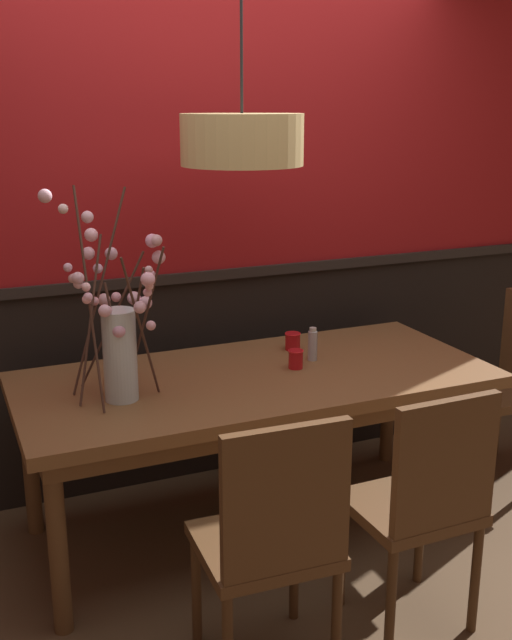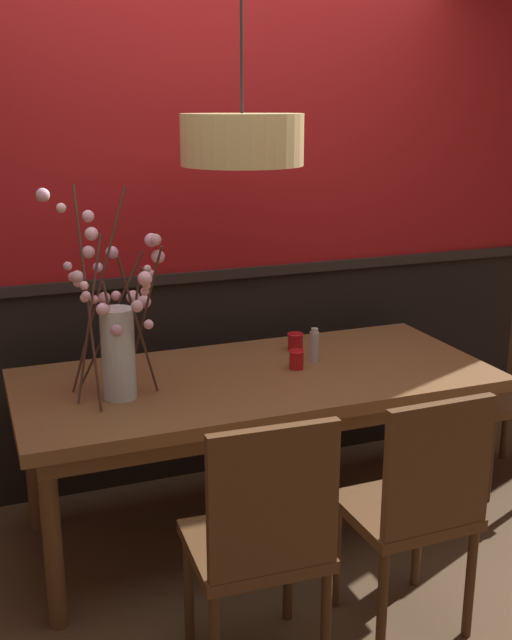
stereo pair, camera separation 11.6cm
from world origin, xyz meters
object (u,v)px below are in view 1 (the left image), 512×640
(chair_near_side_right, at_px, (423,499))
(candle_holder_nearer_edge, at_px, (293,341))
(chair_head_east_end, at_px, (509,378))
(pendant_lamp, at_px, (242,140))
(chair_near_side_left, at_px, (273,536))
(condiment_bottle, at_px, (313,345))
(dining_table, at_px, (256,392))
(candle_holder_nearer_center, at_px, (296,359))
(chair_far_side_left, at_px, (131,373))
(chair_far_side_right, at_px, (245,357))
(vase_with_blossoms, at_px, (118,334))

(chair_near_side_right, height_order, candle_holder_nearer_edge, chair_near_side_right)
(candle_holder_nearer_edge, bearing_deg, chair_near_side_right, -91.34)
(chair_head_east_end, distance_m, pendant_lamp, 1.91)
(candle_holder_nearer_edge, bearing_deg, chair_near_side_left, -118.63)
(chair_near_side_left, bearing_deg, chair_near_side_right, 0.95)
(pendant_lamp, bearing_deg, chair_near_side_left, -106.58)
(condiment_bottle, bearing_deg, dining_table, -167.02)
(candle_holder_nearer_center, relative_size, condiment_bottle, 0.55)
(chair_far_side_left, height_order, condiment_bottle, condiment_bottle)
(chair_near_side_right, xyz_separation_m, candle_holder_nearer_center, (-0.08, 0.87, 0.26))
(chair_far_side_left, xyz_separation_m, pendant_lamp, (0.29, -0.87, 1.23))
(pendant_lamp, bearing_deg, chair_near_side_right, -70.38)
(chair_near_side_right, xyz_separation_m, chair_near_side_left, (-0.59, -0.01, 0.00))
(chair_far_side_right, height_order, condiment_bottle, chair_far_side_right)
(chair_near_side_left, height_order, candle_holder_nearer_center, chair_near_side_left)
(chair_far_side_left, height_order, candle_holder_nearer_edge, chair_far_side_left)
(candle_holder_nearer_edge, bearing_deg, dining_table, -140.34)
(dining_table, distance_m, vase_with_blossoms, 0.69)
(dining_table, bearing_deg, chair_far_side_left, 110.63)
(chair_far_side_left, relative_size, candle_holder_nearer_edge, 10.72)
(chair_far_side_left, bearing_deg, pendant_lamp, -71.84)
(candle_holder_nearer_center, height_order, pendant_lamp, pendant_lamp)
(dining_table, height_order, pendant_lamp, pendant_lamp)
(pendant_lamp, bearing_deg, candle_holder_nearer_edge, 32.59)
(condiment_bottle, bearing_deg, chair_far_side_left, 128.24)
(dining_table, height_order, chair_far_side_left, chair_far_side_left)
(chair_near_side_right, bearing_deg, vase_with_blossoms, 135.95)
(chair_far_side_right, distance_m, vase_with_blossoms, 1.35)
(chair_near_side_left, relative_size, candle_holder_nearer_center, 11.36)
(chair_far_side_left, bearing_deg, chair_near_side_right, -71.10)
(candle_holder_nearer_edge, bearing_deg, condiment_bottle, -84.61)
(chair_far_side_right, relative_size, candle_holder_nearer_edge, 11.37)
(chair_far_side_left, relative_size, pendant_lamp, 0.72)
(chair_far_side_left, relative_size, chair_near_side_left, 0.93)
(chair_near_side_left, bearing_deg, chair_far_side_left, 90.50)
(candle_holder_nearer_edge, xyz_separation_m, condiment_bottle, (0.02, -0.17, 0.03))
(chair_head_east_end, bearing_deg, dining_table, -179.94)
(chair_far_side_right, relative_size, chair_near_side_right, 1.00)
(vase_with_blossoms, height_order, condiment_bottle, vase_with_blossoms)
(chair_near_side_left, bearing_deg, pendant_lamp, 73.42)
(dining_table, relative_size, vase_with_blossoms, 2.43)
(chair_far_side_left, height_order, chair_near_side_left, chair_near_side_left)
(chair_far_side_right, distance_m, chair_head_east_end, 1.40)
(chair_near_side_left, xyz_separation_m, condiment_bottle, (0.63, 0.96, 0.29))
(chair_far_side_right, xyz_separation_m, chair_head_east_end, (1.11, -0.85, 0.00))
(vase_with_blossoms, height_order, candle_holder_nearer_edge, vase_with_blossoms)
(condiment_bottle, bearing_deg, chair_head_east_end, -3.65)
(chair_far_side_right, relative_size, candle_holder_nearer_center, 11.20)
(chair_near_side_left, relative_size, pendant_lamp, 0.77)
(chair_far_side_left, xyz_separation_m, candle_holder_nearer_edge, (0.63, -0.65, 0.28))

